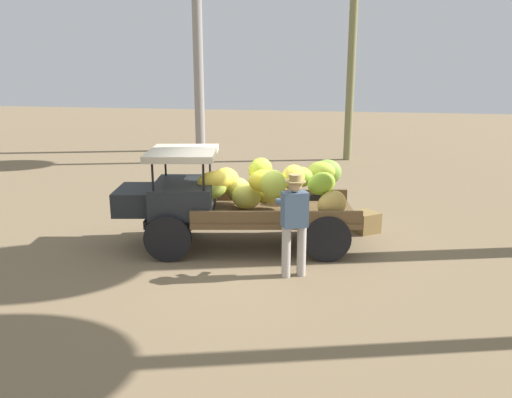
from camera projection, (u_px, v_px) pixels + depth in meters
The scene contains 4 objects.
ground_plane at pixel (244, 249), 9.72m from camera, with size 60.00×60.00×0.00m, color #80694C.
truck at pixel (234, 197), 9.66m from camera, with size 4.63×2.41×1.86m.
farmer at pixel (294, 219), 8.24m from camera, with size 0.57×0.53×1.71m.
wooden_crate at pixel (365, 222), 10.67m from camera, with size 0.46×0.49×0.42m, color olive.
Camera 1 is at (-1.91, 8.97, 3.37)m, focal length 36.11 mm.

